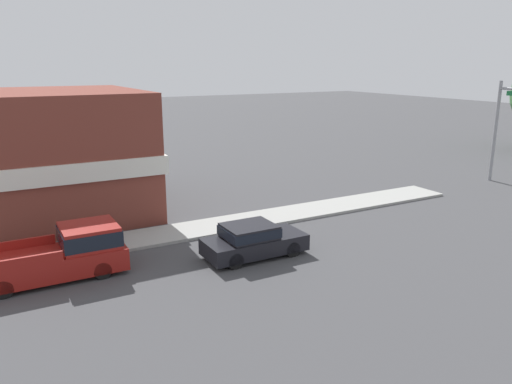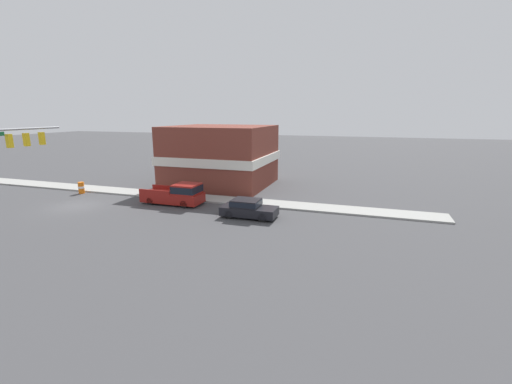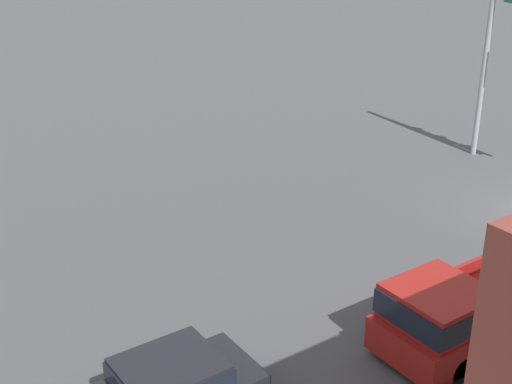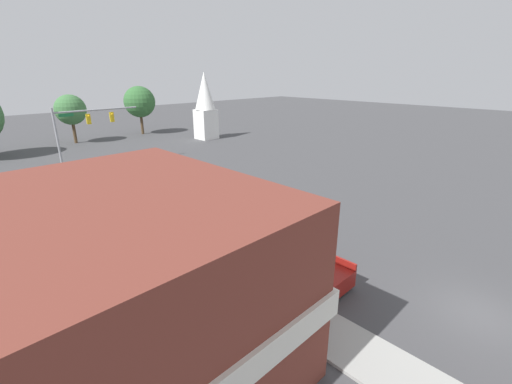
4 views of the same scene
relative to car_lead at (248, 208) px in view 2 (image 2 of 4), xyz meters
name	(u,v)px [view 2 (image 2 of 4)]	position (x,y,z in m)	size (l,w,h in m)	color
ground_plane	(77,206)	(1.54, -15.18, -0.74)	(200.00, 200.00, 0.00)	#424244
sidewalk_curb	(121,191)	(-4.16, -15.18, -0.67)	(2.40, 60.00, 0.14)	#9E9E99
near_signal_assembly	(12,148)	(4.45, -17.89, 4.48)	(6.94, 0.49, 7.11)	gray
car_lead	(248,208)	(0.00, 0.00, 0.00)	(1.88, 4.28, 1.40)	black
pickup_truck_parked	(178,194)	(-1.70, -7.15, 0.19)	(2.12, 5.38, 1.88)	black
construction_barrel	(81,188)	(-2.36, -18.49, -0.15)	(0.58, 0.58, 1.15)	orange
corner_brick_building	(221,156)	(-10.74, -6.98, 2.48)	(10.06, 10.86, 6.49)	brown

